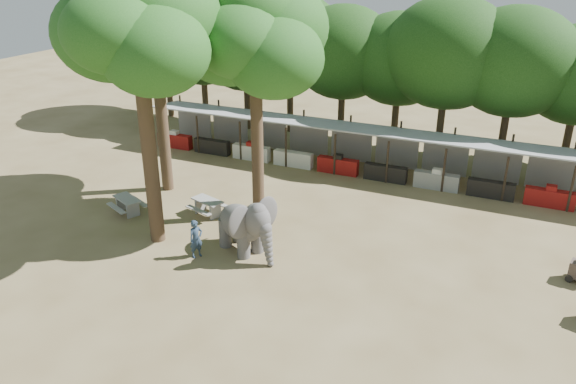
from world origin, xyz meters
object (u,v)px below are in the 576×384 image
at_px(elephant, 246,225).
at_px(handler, 196,239).
at_px(yard_tree_back, 254,34).
at_px(yard_tree_center, 136,25).
at_px(picnic_table_near, 127,203).
at_px(picnic_table_far, 208,205).
at_px(yard_tree_left, 154,32).

bearing_deg(elephant, handler, -120.73).
distance_m(yard_tree_back, elephant, 8.20).
bearing_deg(handler, yard_tree_center, 100.01).
height_order(picnic_table_near, picnic_table_far, picnic_table_near).
bearing_deg(picnic_table_far, yard_tree_left, 168.31).
bearing_deg(yard_tree_center, yard_tree_left, 120.96).
xyz_separation_m(yard_tree_back, picnic_table_far, (-2.16, -1.12, -8.02)).
distance_m(yard_tree_left, yard_tree_back, 6.09).
bearing_deg(picnic_table_near, elephant, 16.50).
distance_m(yard_tree_left, elephant, 11.04).
bearing_deg(picnic_table_near, yard_tree_center, -2.48).
bearing_deg(picnic_table_near, picnic_table_far, 45.97).
height_order(yard_tree_center, elephant, yard_tree_center).
height_order(yard_tree_left, yard_tree_back, yard_tree_back).
distance_m(yard_tree_center, handler, 8.79).
xyz_separation_m(yard_tree_left, picnic_table_far, (3.84, -2.12, -7.67)).
xyz_separation_m(picnic_table_near, picnic_table_far, (3.67, 1.44, -0.00)).
height_order(yard_tree_back, picnic_table_far, yard_tree_back).
relative_size(handler, picnic_table_near, 0.80).
relative_size(elephant, picnic_table_far, 1.73).
distance_m(elephant, handler, 2.16).
relative_size(picnic_table_near, picnic_table_far, 1.05).
xyz_separation_m(handler, picnic_table_near, (-5.38, 2.21, -0.30)).
bearing_deg(picnic_table_far, picnic_table_near, -141.40).
distance_m(yard_tree_left, picnic_table_far, 8.84).
distance_m(yard_tree_center, yard_tree_back, 5.04).
bearing_deg(picnic_table_far, yard_tree_back, 44.68).
distance_m(elephant, picnic_table_far, 4.29).
height_order(yard_tree_center, handler, yard_tree_center).
bearing_deg(elephant, yard_tree_center, -149.71).
height_order(yard_tree_back, handler, yard_tree_back).
distance_m(yard_tree_center, picnic_table_near, 9.24).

